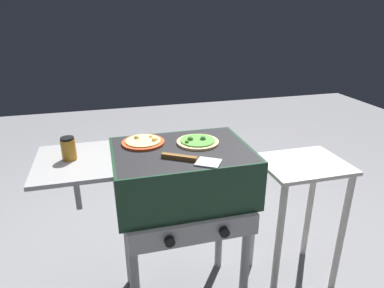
# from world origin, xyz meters

# --- Properties ---
(grill) EXTENTS (0.96, 0.53, 0.90)m
(grill) POSITION_xyz_m (-0.01, -0.00, 0.76)
(grill) COLOR #193823
(grill) RESTS_ON ground_plane
(pizza_veggie) EXTENTS (0.20, 0.20, 0.04)m
(pizza_veggie) POSITION_xyz_m (0.09, 0.05, 0.91)
(pizza_veggie) COLOR #E0C17F
(pizza_veggie) RESTS_ON grill
(pizza_cheese) EXTENTS (0.20, 0.20, 0.03)m
(pizza_cheese) POSITION_xyz_m (-0.16, 0.11, 0.91)
(pizza_cheese) COLOR #C64723
(pizza_cheese) RESTS_ON grill
(sauce_jar) EXTENTS (0.06, 0.06, 0.10)m
(sauce_jar) POSITION_xyz_m (-0.49, 0.02, 0.95)
(sauce_jar) COLOR #B77A1E
(sauce_jar) RESTS_ON grill
(spatula) EXTENTS (0.25, 0.19, 0.02)m
(spatula) POSITION_xyz_m (0.01, -0.14, 0.91)
(spatula) COLOR #B7BABF
(spatula) RESTS_ON grill
(prep_table) EXTENTS (0.44, 0.36, 0.75)m
(prep_table) POSITION_xyz_m (0.66, 0.00, 0.54)
(prep_table) COLOR beige
(prep_table) RESTS_ON ground_plane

